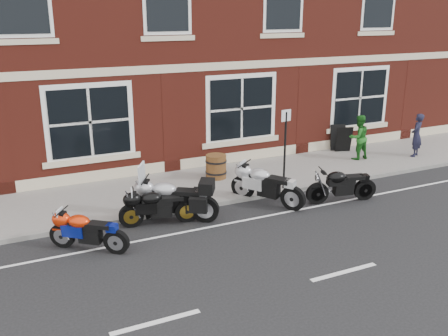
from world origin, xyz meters
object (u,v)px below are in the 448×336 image
at_px(moto_touring_silver, 171,197).
at_px(parking_sign, 285,144).
at_px(moto_sport_black, 157,205).
at_px(moto_sport_silver, 266,184).
at_px(moto_sport_red, 87,230).
at_px(a_board_sign, 341,138).
at_px(barrel_planter, 216,166).
at_px(pedestrian_left, 417,135).
at_px(moto_naked_black, 340,184).
at_px(pedestrian_right, 359,137).

xyz_separation_m(moto_touring_silver, parking_sign, (3.64, 0.52, 0.85)).
bearing_deg(parking_sign, moto_sport_black, -179.40).
bearing_deg(moto_touring_silver, moto_sport_silver, -58.08).
xyz_separation_m(moto_sport_red, moto_sport_silver, (4.96, 0.73, 0.09)).
relative_size(a_board_sign, parking_sign, 0.41).
bearing_deg(barrel_planter, moto_touring_silver, -135.23).
bearing_deg(a_board_sign, barrel_planter, -152.73).
relative_size(moto_sport_silver, pedestrian_left, 1.30).
xyz_separation_m(moto_sport_red, moto_sport_black, (1.83, 0.67, 0.02)).
height_order(moto_sport_red, moto_sport_black, moto_sport_black).
distance_m(moto_sport_red, parking_sign, 6.11).
height_order(moto_sport_black, moto_naked_black, moto_naked_black).
bearing_deg(barrel_planter, parking_sign, -51.06).
height_order(pedestrian_right, barrel_planter, pedestrian_right).
relative_size(barrel_planter, parking_sign, 0.32).
bearing_deg(moto_sport_black, pedestrian_left, -69.61).
height_order(pedestrian_left, barrel_planter, pedestrian_left).
bearing_deg(parking_sign, moto_naked_black, -61.72).
distance_m(barrel_planter, parking_sign, 2.42).
distance_m(moto_touring_silver, moto_naked_black, 4.70).
distance_m(moto_sport_black, moto_naked_black, 5.09).
bearing_deg(moto_sport_silver, barrel_planter, 70.33).
relative_size(moto_sport_black, parking_sign, 0.84).
xyz_separation_m(moto_sport_black, pedestrian_right, (8.00, 2.12, 0.39)).
bearing_deg(pedestrian_left, pedestrian_right, -46.34).
height_order(moto_sport_silver, pedestrian_left, pedestrian_left).
bearing_deg(moto_naked_black, barrel_planter, 50.58).
bearing_deg(a_board_sign, moto_sport_silver, -129.32).
distance_m(pedestrian_left, parking_sign, 6.12).
bearing_deg(a_board_sign, moto_sport_black, -140.06).
relative_size(moto_sport_black, moto_naked_black, 0.97).
height_order(moto_touring_silver, parking_sign, parking_sign).
bearing_deg(moto_touring_silver, moto_sport_black, 139.24).
distance_m(moto_sport_red, pedestrian_left, 12.12).
relative_size(moto_sport_silver, a_board_sign, 2.08).
bearing_deg(pedestrian_left, moto_touring_silver, -22.07).
xyz_separation_m(pedestrian_left, pedestrian_right, (-2.09, 0.60, 0.01)).
bearing_deg(moto_touring_silver, pedestrian_right, -41.97).
distance_m(moto_touring_silver, moto_sport_black, 0.45).
distance_m(moto_touring_silver, moto_sport_silver, 2.72).
xyz_separation_m(moto_naked_black, pedestrian_right, (2.95, 2.80, 0.37)).
bearing_deg(barrel_planter, moto_sport_black, -138.60).
height_order(moto_sport_black, parking_sign, parking_sign).
xyz_separation_m(moto_sport_black, parking_sign, (4.06, 0.64, 0.95)).
relative_size(pedestrian_right, a_board_sign, 1.62).
height_order(moto_sport_silver, pedestrian_right, pedestrian_right).
bearing_deg(moto_touring_silver, barrel_planter, -11.96).
bearing_deg(moto_touring_silver, pedestrian_left, -48.51).
relative_size(pedestrian_right, parking_sign, 0.67).
xyz_separation_m(moto_touring_silver, moto_sport_black, (-0.42, -0.12, -0.10)).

